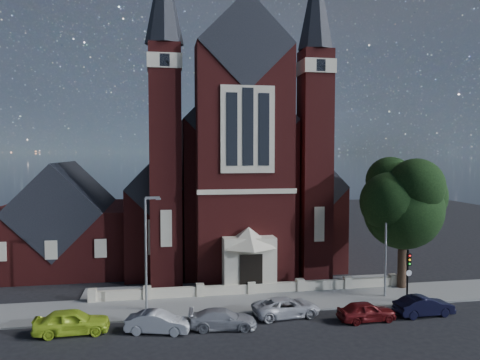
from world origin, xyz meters
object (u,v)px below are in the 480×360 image
object	(u,v)px
street_lamp_right	(387,238)
car_white_suv	(287,307)
car_silver_b	(223,319)
car_lime_van	(72,322)
church	(223,179)
car_silver_a	(158,322)
car_dark_red	(366,311)
street_lamp_left	(147,246)
car_navy	(424,306)
traffic_signal	(408,269)
street_tree	(406,205)
parish_hall	(65,227)

from	to	relation	value
street_lamp_right	car_white_suv	bearing A→B (deg)	-162.59
car_silver_b	car_lime_van	bearing A→B (deg)	91.72
church	car_silver_a	distance (m)	25.31
car_white_suv	car_dark_red	xyz separation A→B (m)	(4.97, -1.75, 0.01)
car_silver_a	street_lamp_left	bearing A→B (deg)	23.49
street_lamp_left	car_navy	size ratio (longest dim) A/B	1.99
traffic_signal	car_dark_red	world-z (taller)	traffic_signal
street_tree	car_dark_red	distance (m)	10.78
street_lamp_left	traffic_signal	xyz separation A→B (m)	(18.91, -1.57, -2.02)
street_lamp_left	car_white_suv	size ratio (longest dim) A/B	1.74
church	street_lamp_right	distance (m)	21.76
church	car_dark_red	world-z (taller)	church
parish_hall	car_lime_van	xyz separation A→B (m)	(3.59, -17.43, -3.24)
church	car_white_suv	world-z (taller)	church
street_lamp_left	car_silver_a	bearing A→B (deg)	-80.03
car_silver_b	car_navy	bearing A→B (deg)	-83.62
parish_hall	street_tree	xyz separation A→B (m)	(28.60, -12.29, 2.95)
parish_hall	street_lamp_left	size ratio (longest dim) A/B	1.51
street_tree	car_navy	xyz separation A→B (m)	(-1.87, -5.88, -6.29)
car_silver_a	car_silver_b	bearing A→B (deg)	-77.14
car_navy	car_silver_b	bearing A→B (deg)	86.53
street_lamp_right	car_navy	xyz separation A→B (m)	(0.64, -4.17, -3.93)
car_silver_b	car_dark_red	world-z (taller)	car_dark_red
street_lamp_left	car_navy	bearing A→B (deg)	-12.60
street_tree	car_navy	world-z (taller)	street_tree
street_lamp_right	car_silver_a	xyz separation A→B (m)	(-17.27, -4.13, -3.94)
street_lamp_right	car_white_suv	world-z (taller)	street_lamp_right
car_navy	parish_hall	bearing A→B (deg)	52.30
car_lime_van	car_dark_red	xyz separation A→B (m)	(18.80, -1.04, -0.11)
church	car_navy	bearing A→B (deg)	-65.10
traffic_signal	street_lamp_right	bearing A→B (deg)	120.01
car_silver_a	car_lime_van	bearing A→B (deg)	95.86
car_lime_van	car_dark_red	size ratio (longest dim) A/B	1.17
street_tree	traffic_signal	xyz separation A→B (m)	(-1.60, -3.28, -4.38)
street_tree	street_lamp_right	size ratio (longest dim) A/B	1.32
church	car_lime_van	xyz separation A→B (m)	(-12.41, -22.37, -7.41)
church	traffic_signal	size ratio (longest dim) A/B	8.72
street_tree	car_silver_a	world-z (taller)	street_tree
car_lime_van	car_silver_b	distance (m)	9.28
car_white_suv	car_dark_red	distance (m)	5.27
street_lamp_right	car_white_suv	size ratio (longest dim) A/B	1.74
car_navy	car_white_suv	bearing A→B (deg)	77.63
car_lime_van	parish_hall	bearing A→B (deg)	9.45
street_lamp_left	parish_hall	bearing A→B (deg)	120.02
traffic_signal	car_silver_a	xyz separation A→B (m)	(-18.18, -2.55, -1.93)
parish_hall	car_silver_b	world-z (taller)	parish_hall
street_tree	street_lamp_right	xyz separation A→B (m)	(-2.51, -1.71, -2.36)
car_white_suv	street_tree	bearing A→B (deg)	-74.47
car_lime_van	car_silver_a	world-z (taller)	car_lime_van
parish_hall	car_dark_red	size ratio (longest dim) A/B	3.16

